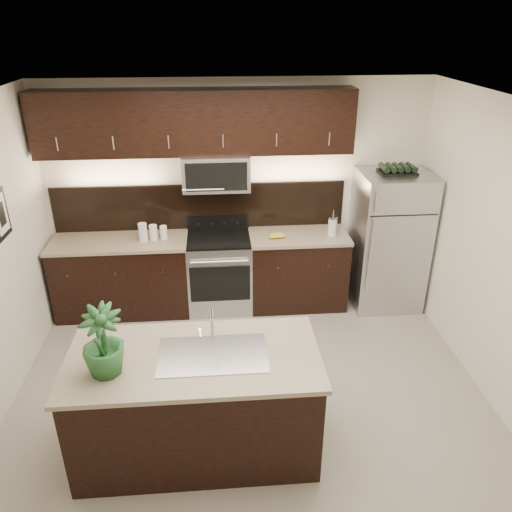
{
  "coord_description": "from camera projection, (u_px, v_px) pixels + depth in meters",
  "views": [
    {
      "loc": [
        -0.25,
        -3.73,
        3.31
      ],
      "look_at": [
        0.1,
        0.55,
        1.23
      ],
      "focal_mm": 35.0,
      "sensor_mm": 36.0,
      "label": 1
    }
  ],
  "objects": [
    {
      "name": "plant",
      "position": [
        102.0,
        341.0,
        3.54
      ],
      "size": [
        0.34,
        0.34,
        0.55
      ],
      "primitive_type": "imported",
      "rotation": [
        0.0,
        0.0,
        -0.13
      ],
      "color": "#1E4C22",
      "rests_on": "island"
    },
    {
      "name": "room_walls",
      "position": [
        236.0,
        236.0,
        4.02
      ],
      "size": [
        4.52,
        4.02,
        2.71
      ],
      "color": "beige",
      "rests_on": "ground"
    },
    {
      "name": "french_press",
      "position": [
        332.0,
        226.0,
        5.89
      ],
      "size": [
        0.11,
        0.11,
        0.31
      ],
      "rotation": [
        0.0,
        0.0,
        -0.37
      ],
      "color": "silver",
      "rests_on": "counter_run"
    },
    {
      "name": "counter_run",
      "position": [
        203.0,
        273.0,
        6.08
      ],
      "size": [
        3.51,
        0.65,
        0.94
      ],
      "color": "black",
      "rests_on": "ground"
    },
    {
      "name": "canisters",
      "position": [
        151.0,
        232.0,
        5.76
      ],
      "size": [
        0.32,
        0.15,
        0.22
      ],
      "rotation": [
        0.0,
        0.0,
        0.26
      ],
      "color": "silver",
      "rests_on": "counter_run"
    },
    {
      "name": "island",
      "position": [
        197.0,
        403.0,
        4.04
      ],
      "size": [
        1.96,
        0.96,
        0.94
      ],
      "color": "black",
      "rests_on": "ground"
    },
    {
      "name": "refrigerator",
      "position": [
        388.0,
        241.0,
        6.03
      ],
      "size": [
        0.81,
        0.73,
        1.68
      ],
      "primitive_type": "cube",
      "color": "#B2B2B7",
      "rests_on": "ground"
    },
    {
      "name": "wine_rack",
      "position": [
        397.0,
        169.0,
        5.64
      ],
      "size": [
        0.42,
        0.26,
        0.1
      ],
      "color": "black",
      "rests_on": "refrigerator"
    },
    {
      "name": "upper_fixtures",
      "position": [
        198.0,
        132.0,
        5.48
      ],
      "size": [
        3.49,
        0.4,
        1.66
      ],
      "color": "black",
      "rests_on": "counter_run"
    },
    {
      "name": "ground",
      "position": [
        250.0,
        396.0,
        4.8
      ],
      "size": [
        4.5,
        4.5,
        0.0
      ],
      "primitive_type": "plane",
      "color": "gray",
      "rests_on": "ground"
    },
    {
      "name": "sink_faucet",
      "position": [
        213.0,
        353.0,
        3.85
      ],
      "size": [
        0.84,
        0.5,
        0.28
      ],
      "color": "silver",
      "rests_on": "island"
    },
    {
      "name": "bananas",
      "position": [
        272.0,
        236.0,
        5.85
      ],
      "size": [
        0.21,
        0.17,
        0.06
      ],
      "primitive_type": "ellipsoid",
      "rotation": [
        0.0,
        0.0,
        0.13
      ],
      "color": "gold",
      "rests_on": "counter_run"
    }
  ]
}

